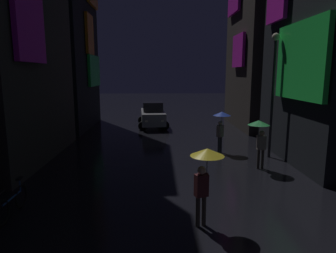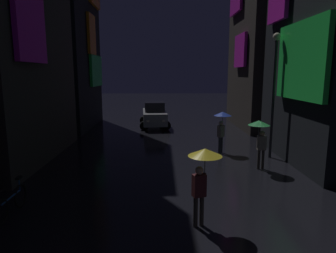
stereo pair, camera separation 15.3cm
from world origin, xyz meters
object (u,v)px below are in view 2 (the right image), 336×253
Objects in this scene: bicycle_parked_at_storefront at (12,202)px; pedestrian_foreground_right_blue at (222,121)px; pedestrian_midstreet_centre_green at (260,131)px; car_distant at (154,115)px; pedestrian_near_crossing_yellow at (203,166)px; streetlamp_right_far at (274,82)px.

pedestrian_foreground_right_blue is at bearing 42.53° from bicycle_parked_at_storefront.
pedestrian_midstreet_centre_green and pedestrian_foreground_right_blue have the same top height.
car_distant is (-3.65, 7.63, -0.74)m from pedestrian_foreground_right_blue.
pedestrian_midstreet_centre_green is 11.45m from car_distant.
pedestrian_foreground_right_blue is 1.16× the size of bicycle_parked_at_storefront.
pedestrian_near_crossing_yellow reaches higher than bicycle_parked_at_storefront.
bicycle_parked_at_storefront is at bearing -137.47° from pedestrian_foreground_right_blue.
pedestrian_midstreet_centre_green is 5.58m from pedestrian_near_crossing_yellow.
bicycle_parked_at_storefront is (-7.41, -6.80, -1.28)m from pedestrian_foreground_right_blue.
pedestrian_foreground_right_blue reaches higher than bicycle_parked_at_storefront.
streetlamp_right_far is at bearing -23.74° from pedestrian_foreground_right_blue.
pedestrian_foreground_right_blue is 0.50× the size of car_distant.
pedestrian_midstreet_centre_green is 1.00× the size of pedestrian_near_crossing_yellow.
pedestrian_midstreet_centre_green is 1.16× the size of bicycle_parked_at_storefront.
streetlamp_right_far reaches higher than car_distant.
car_distant is at bearing 96.29° from pedestrian_near_crossing_yellow.
streetlamp_right_far is (5.84, -8.60, 2.71)m from car_distant.
bicycle_parked_at_storefront is (-8.44, -4.00, -1.28)m from pedestrian_midstreet_centre_green.
pedestrian_midstreet_centre_green is 2.93m from streetlamp_right_far.
pedestrian_midstreet_centre_green is 0.50× the size of car_distant.
pedestrian_near_crossing_yellow is at bearing -7.20° from bicycle_parked_at_storefront.
streetlamp_right_far reaches higher than pedestrian_near_crossing_yellow.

